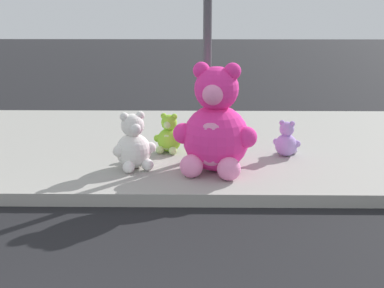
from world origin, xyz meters
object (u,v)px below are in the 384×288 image
object	(u,v)px
plush_white	(134,146)
plush_lavender	(286,141)
plush_lime	(169,137)
sign_pole	(208,28)
plush_pink_large	(215,129)

from	to	relation	value
plush_white	plush_lavender	bearing A→B (deg)	15.92
plush_lime	plush_lavender	xyz separation A→B (m)	(1.60, -0.15, -0.02)
sign_pole	plush_lime	xyz separation A→B (m)	(-0.52, 0.22, -1.48)
plush_lime	plush_pink_large	bearing A→B (deg)	-52.76
plush_pink_large	plush_lavender	xyz separation A→B (m)	(0.98, 0.66, -0.34)
plush_pink_large	plush_white	world-z (taller)	plush_pink_large
plush_lime	plush_white	distance (m)	0.82
plush_pink_large	plush_lime	size ratio (longest dim) A/B	2.44
plush_lime	plush_lavender	world-z (taller)	plush_lime
sign_pole	plush_lime	bearing A→B (deg)	157.01
sign_pole	plush_white	world-z (taller)	sign_pole
plush_pink_large	sign_pole	bearing A→B (deg)	99.28
sign_pole	plush_pink_large	world-z (taller)	sign_pole
plush_lime	plush_white	size ratio (longest dim) A/B	0.76
plush_pink_large	plush_lavender	world-z (taller)	plush_pink_large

